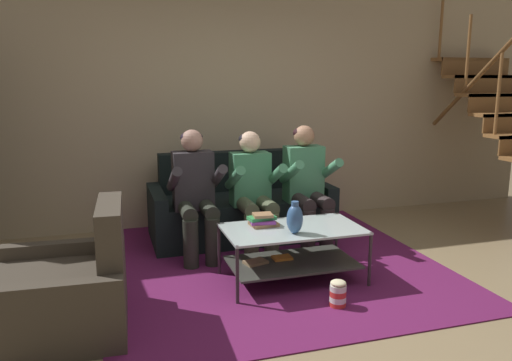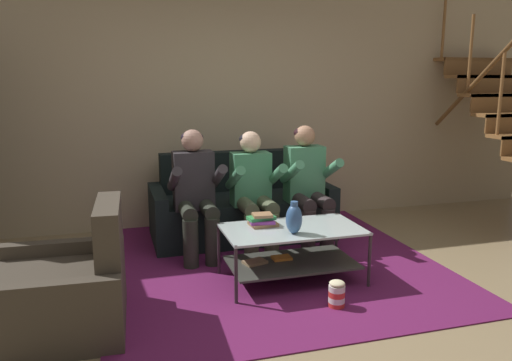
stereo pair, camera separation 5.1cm
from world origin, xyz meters
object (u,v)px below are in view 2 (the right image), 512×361
object	(u,v)px
couch	(240,209)
vase	(294,219)
popcorn_tub	(337,294)
coffee_table	(291,246)
person_seated_right	(308,182)
person_seated_middle	(254,187)
armchair	(65,291)
book_stack	(262,220)
person_seated_left	(195,189)

from	to	relation	value
couch	vase	size ratio (longest dim) A/B	7.17
popcorn_tub	coffee_table	bearing A→B (deg)	105.18
person_seated_right	popcorn_tub	world-z (taller)	person_seated_right
person_seated_middle	armchair	xyz separation A→B (m)	(-1.68, -1.14, -0.38)
person_seated_middle	person_seated_right	size ratio (longest dim) A/B	0.97
person_seated_right	vase	size ratio (longest dim) A/B	4.64
popcorn_tub	couch	bearing A→B (deg)	97.45
book_stack	armchair	xyz separation A→B (m)	(-1.56, -0.47, -0.24)
couch	book_stack	size ratio (longest dim) A/B	7.44
coffee_table	book_stack	distance (m)	0.32
person_seated_middle	coffee_table	bearing A→B (deg)	-83.34
person_seated_middle	person_seated_right	xyz separation A→B (m)	(0.57, 0.00, 0.02)
coffee_table	popcorn_tub	xyz separation A→B (m)	(0.16, -0.58, -0.21)
vase	book_stack	xyz separation A→B (m)	(-0.18, 0.28, -0.08)
vase	person_seated_middle	bearing A→B (deg)	93.74
coffee_table	book_stack	xyz separation A→B (m)	(-0.21, 0.13, 0.20)
couch	person_seated_middle	bearing A→B (deg)	-90.00
couch	armchair	bearing A→B (deg)	-135.01
person_seated_right	vase	bearing A→B (deg)	-118.07
person_seated_middle	vase	size ratio (longest dim) A/B	4.48
person_seated_left	coffee_table	xyz separation A→B (m)	(0.67, -0.81, -0.36)
couch	armchair	distance (m)	2.37
person_seated_right	coffee_table	distance (m)	1.01
coffee_table	book_stack	size ratio (longest dim) A/B	4.51
armchair	vase	bearing A→B (deg)	6.22
person_seated_right	vase	distance (m)	1.09
vase	armchair	xyz separation A→B (m)	(-1.74, -0.19, -0.32)
person_seated_left	popcorn_tub	size ratio (longest dim) A/B	5.72
couch	popcorn_tub	xyz separation A→B (m)	(0.25, -1.91, -0.19)
vase	book_stack	bearing A→B (deg)	122.83
book_stack	popcorn_tub	size ratio (longest dim) A/B	1.19
person_seated_left	armchair	bearing A→B (deg)	-133.96
vase	popcorn_tub	bearing A→B (deg)	-66.35
armchair	couch	bearing A→B (deg)	44.99
person_seated_middle	book_stack	xyz separation A→B (m)	(-0.12, -0.67, -0.14)
person_seated_middle	coffee_table	distance (m)	0.88
book_stack	vase	bearing A→B (deg)	-57.17
person_seated_middle	armchair	bearing A→B (deg)	-145.74
person_seated_middle	person_seated_right	distance (m)	0.57
person_seated_right	book_stack	world-z (taller)	person_seated_right
book_stack	armchair	world-z (taller)	armchair
couch	armchair	xyz separation A→B (m)	(-1.68, -1.67, -0.03)
couch	popcorn_tub	world-z (taller)	couch
vase	armchair	world-z (taller)	armchair
vase	armchair	size ratio (longest dim) A/B	0.28
person_seated_middle	person_seated_right	bearing A→B (deg)	0.39
person_seated_left	person_seated_right	world-z (taller)	person_seated_right
person_seated_middle	coffee_table	world-z (taller)	person_seated_middle
person_seated_left	vase	world-z (taller)	person_seated_left
vase	armchair	bearing A→B (deg)	-173.78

